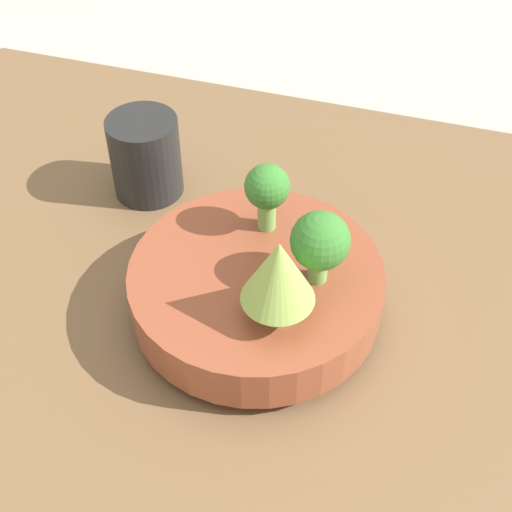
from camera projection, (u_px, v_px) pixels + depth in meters
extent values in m
plane|color=#ADA89E|center=(233.00, 316.00, 0.77)|extent=(6.00, 6.00, 0.00)
cube|color=brown|center=(232.00, 306.00, 0.76)|extent=(1.03, 0.77, 0.03)
cylinder|color=brown|center=(256.00, 308.00, 0.73)|extent=(0.11, 0.11, 0.01)
cylinder|color=brown|center=(256.00, 287.00, 0.71)|extent=(0.25, 0.25, 0.05)
cylinder|color=#7AB256|center=(277.00, 307.00, 0.64)|extent=(0.03, 0.03, 0.02)
cone|color=#93B751|center=(278.00, 272.00, 0.61)|extent=(0.07, 0.07, 0.07)
cylinder|color=#7AB256|center=(267.00, 213.00, 0.72)|extent=(0.02, 0.02, 0.04)
sphere|color=#387A2D|center=(267.00, 187.00, 0.70)|extent=(0.05, 0.05, 0.05)
cylinder|color=#7AB256|center=(318.00, 267.00, 0.67)|extent=(0.02, 0.02, 0.03)
sphere|color=#387A2D|center=(320.00, 241.00, 0.65)|extent=(0.06, 0.06, 0.06)
cylinder|color=black|center=(146.00, 156.00, 0.84)|extent=(0.08, 0.08, 0.10)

